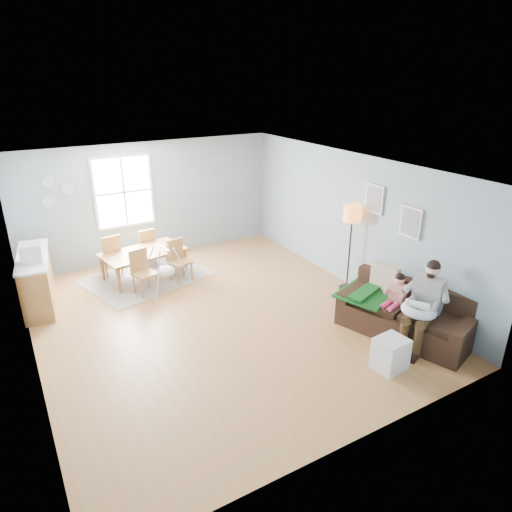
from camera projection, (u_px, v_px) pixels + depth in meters
room at (214, 186)px, 7.33m from camera, size 8.40×9.40×3.90m
window at (124, 192)px, 10.11m from camera, size 1.32×0.08×1.62m
pictures at (392, 210)px, 8.08m from camera, size 0.05×1.34×0.74m
wall_plates at (55, 192)px, 9.40m from camera, size 0.67×0.02×0.66m
sofa at (406, 317)px, 7.64m from camera, size 1.52×2.30×0.86m
green_throw at (367, 293)px, 7.93m from camera, size 1.20×1.12×0.04m
beige_pillow at (385, 278)px, 7.96m from camera, size 0.25×0.53×0.51m
father at (424, 303)px, 7.20m from camera, size 1.05×0.73×1.40m
nursing_pillow at (419, 311)px, 7.12m from camera, size 0.66×0.65×0.22m
infant at (417, 305)px, 7.10m from camera, size 0.27×0.38×0.14m
toddler at (395, 293)px, 7.56m from camera, size 0.55×0.36×0.82m
floor_lamp at (352, 221)px, 8.80m from camera, size 0.35×0.35×1.75m
storage_cube at (390, 354)px, 6.75m from camera, size 0.48×0.43×0.50m
rug at (146, 277)px, 9.84m from camera, size 2.81×2.41×0.01m
dining_table at (145, 265)px, 9.73m from camera, size 1.85×1.24×0.60m
chair_sw at (142, 269)px, 8.98m from camera, size 0.50×0.50×0.91m
chair_se at (178, 258)px, 9.56m from camera, size 0.47×0.47×0.89m
chair_nw at (111, 253)px, 9.73m from camera, size 0.48×0.48×0.94m
chair_ne at (146, 245)px, 10.33m from camera, size 0.44×0.44×0.86m
counter at (37, 280)px, 8.54m from camera, size 0.74×1.84×1.00m
monitor at (30, 253)px, 8.01m from camera, size 0.37×0.36×0.33m
baby_swing at (165, 271)px, 9.17m from camera, size 0.99×1.00×0.92m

